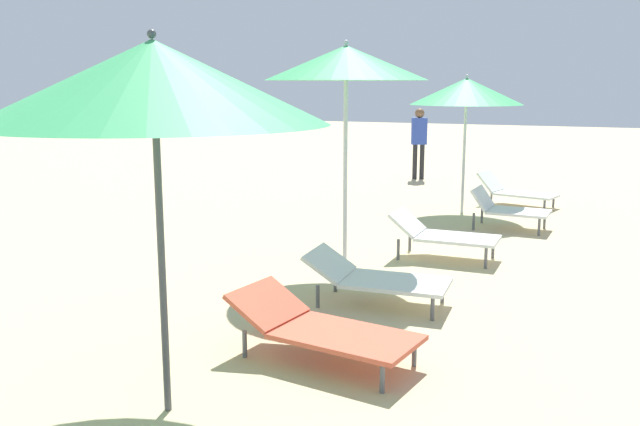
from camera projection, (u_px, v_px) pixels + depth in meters
name	position (u px, v px, depth m)	size (l,w,h in m)	color
umbrella_second	(154.00, 83.00, 4.41)	(2.29, 2.29, 2.60)	#4C4C51
lounger_second_shoreside	(322.00, 327.00, 5.65)	(1.66, 0.91, 0.53)	#D8593F
umbrella_third	(346.00, 63.00, 7.93)	(1.92, 1.92, 2.76)	silver
lounger_third_shoreside	(443.00, 234.00, 8.95)	(1.37, 0.66, 0.60)	white
lounger_third_inland	(376.00, 277.00, 7.08)	(1.49, 0.77, 0.54)	white
umbrella_farthest	(466.00, 92.00, 11.83)	(1.94, 1.94, 2.42)	silver
lounger_farthest_shoreside	(515.00, 191.00, 12.86)	(1.52, 0.91, 0.61)	white
lounger_farthest_inland	(508.00, 208.00, 10.79)	(1.19, 0.74, 0.64)	white
person_walking_mid	(419.00, 136.00, 16.35)	(0.41, 0.33, 1.69)	#262628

